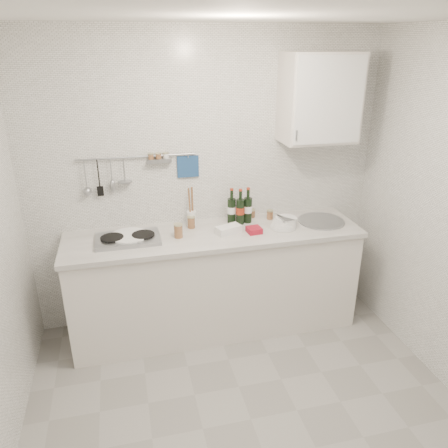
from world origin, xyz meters
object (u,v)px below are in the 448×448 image
plate_stack_sink (284,223)px  wine_bottles (240,206)px  utensil_crock (191,216)px  wall_cabinet (320,98)px  plate_stack_hob (129,237)px

plate_stack_sink → wine_bottles: (-0.34, 0.18, 0.11)m
wine_bottles → utensil_crock: bearing=174.0°
plate_stack_sink → utensil_crock: bearing=163.5°
wall_cabinet → utensil_crock: bearing=176.4°
plate_stack_sink → plate_stack_hob: bearing=177.8°
wine_bottles → utensil_crock: size_ratio=0.89×
wall_cabinet → wine_bottles: bearing=177.9°
wall_cabinet → wine_bottles: (-0.65, 0.02, -0.87)m
plate_stack_hob → wall_cabinet: bearing=3.8°
wall_cabinet → plate_stack_hob: (-1.59, -0.11, -1.01)m
wine_bottles → utensil_crock: utensil_crock is taller
wall_cabinet → plate_stack_hob: bearing=-176.2°
plate_stack_hob → utensil_crock: utensil_crock is taller
plate_stack_hob → wine_bottles: bearing=7.8°
wine_bottles → utensil_crock: 0.42m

